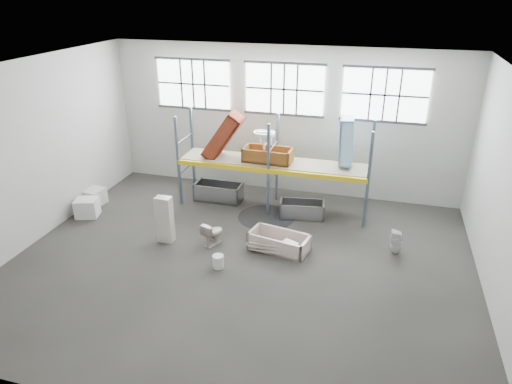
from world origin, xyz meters
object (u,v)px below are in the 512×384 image
(blue_tub_upright, at_px, (346,142))
(carton_near, at_px, (87,208))
(steel_tub_right, at_px, (302,209))
(bucket, at_px, (218,261))
(bathtub_beige, at_px, (279,242))
(rust_tub_flat, at_px, (268,155))
(cistern_tall, at_px, (165,219))
(steel_tub_left, at_px, (219,192))
(toilet_beige, at_px, (213,233))
(toilet_white, at_px, (396,242))

(blue_tub_upright, height_order, carton_near, blue_tub_upright)
(steel_tub_right, xyz_separation_m, bucket, (-1.57, -3.42, -0.08))
(bathtub_beige, distance_m, rust_tub_flat, 3.15)
(bucket, bearing_deg, cistern_tall, 154.90)
(steel_tub_left, relative_size, blue_tub_upright, 1.10)
(steel_tub_left, relative_size, carton_near, 2.35)
(bucket, bearing_deg, steel_tub_right, 65.33)
(rust_tub_flat, distance_m, bucket, 4.19)
(bathtub_beige, xyz_separation_m, steel_tub_right, (0.24, 2.13, 0.01))
(toilet_beige, relative_size, steel_tub_right, 0.49)
(rust_tub_flat, bearing_deg, blue_tub_upright, 5.47)
(toilet_white, relative_size, carton_near, 1.03)
(rust_tub_flat, height_order, blue_tub_upright, blue_tub_upright)
(bathtub_beige, xyz_separation_m, rust_tub_flat, (-0.99, 2.54, 1.58))
(rust_tub_flat, bearing_deg, bucket, -95.00)
(steel_tub_left, bearing_deg, bathtub_beige, -44.02)
(toilet_beige, bearing_deg, cistern_tall, 31.17)
(blue_tub_upright, distance_m, bucket, 5.37)
(steel_tub_left, xyz_separation_m, bucket, (1.40, -3.92, -0.12))
(bathtub_beige, xyz_separation_m, steel_tub_left, (-2.72, 2.63, 0.05))
(cistern_tall, xyz_separation_m, blue_tub_upright, (4.63, 3.17, 1.71))
(toilet_beige, distance_m, blue_tub_upright, 4.87)
(toilet_white, height_order, rust_tub_flat, rust_tub_flat)
(toilet_white, distance_m, bucket, 4.85)
(bathtub_beige, distance_m, steel_tub_right, 2.14)
(toilet_beige, bearing_deg, rust_tub_flat, -85.96)
(steel_tub_left, bearing_deg, blue_tub_upright, 1.96)
(cistern_tall, distance_m, rust_tub_flat, 3.87)
(bucket, xyz_separation_m, carton_near, (-4.99, 1.65, 0.11))
(steel_tub_right, distance_m, blue_tub_upright, 2.52)
(toilet_beige, xyz_separation_m, carton_near, (-4.44, 0.54, -0.05))
(cistern_tall, bearing_deg, carton_near, 166.74)
(steel_tub_right, relative_size, blue_tub_upright, 0.96)
(rust_tub_flat, relative_size, blue_tub_upright, 1.07)
(steel_tub_right, xyz_separation_m, blue_tub_upright, (1.16, 0.64, 2.14))
(steel_tub_left, distance_m, rust_tub_flat, 2.31)
(steel_tub_right, height_order, blue_tub_upright, blue_tub_upright)
(toilet_white, relative_size, steel_tub_left, 0.44)
(bathtub_beige, relative_size, toilet_beige, 2.43)
(cistern_tall, xyz_separation_m, steel_tub_left, (0.50, 3.03, -0.40))
(steel_tub_left, xyz_separation_m, blue_tub_upright, (4.13, 0.14, 2.10))
(steel_tub_right, bearing_deg, cistern_tall, -143.88)
(carton_near, bearing_deg, cistern_tall, -13.77)
(cistern_tall, xyz_separation_m, steel_tub_right, (3.47, 2.53, -0.43))
(steel_tub_right, xyz_separation_m, carton_near, (-6.56, -1.77, 0.03))
(cistern_tall, height_order, steel_tub_left, cistern_tall)
(toilet_beige, relative_size, toilet_white, 0.98)
(bathtub_beige, relative_size, cistern_tall, 1.20)
(toilet_white, bearing_deg, bucket, -67.59)
(cistern_tall, bearing_deg, toilet_beige, 9.61)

